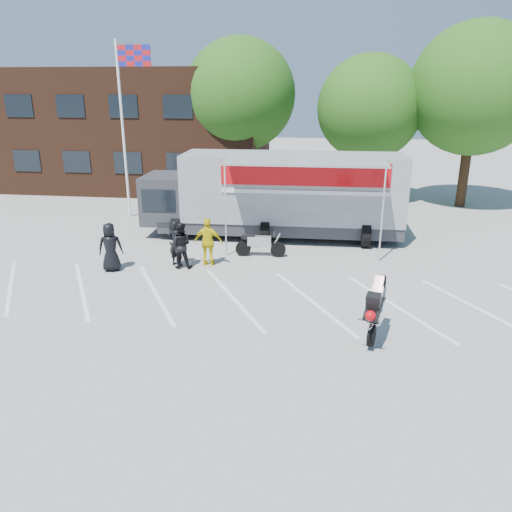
% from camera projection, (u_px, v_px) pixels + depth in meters
% --- Properties ---
extents(ground, '(100.00, 100.00, 0.00)m').
position_uv_depth(ground, '(219.00, 311.00, 14.12)').
color(ground, '#9A9A95').
rests_on(ground, ground).
extents(parking_bay_lines, '(18.09, 13.33, 0.01)m').
position_uv_depth(parking_bay_lines, '(226.00, 297.00, 15.05)').
color(parking_bay_lines, white).
rests_on(parking_bay_lines, ground).
extents(office_building, '(18.00, 8.00, 7.00)m').
position_uv_depth(office_building, '(119.00, 129.00, 31.13)').
color(office_building, '#432415').
rests_on(office_building, ground).
extents(flagpole, '(1.61, 0.12, 8.00)m').
position_uv_depth(flagpole, '(127.00, 109.00, 22.65)').
color(flagpole, white).
rests_on(flagpole, ground).
extents(tree_left, '(6.12, 6.12, 8.64)m').
position_uv_depth(tree_left, '(240.00, 95.00, 27.57)').
color(tree_left, '#382314').
rests_on(tree_left, ground).
extents(tree_mid, '(5.44, 5.44, 7.68)m').
position_uv_depth(tree_mid, '(370.00, 108.00, 25.95)').
color(tree_mid, '#382314').
rests_on(tree_mid, ground).
extents(tree_right, '(6.46, 6.46, 9.12)m').
position_uv_depth(tree_right, '(475.00, 89.00, 24.54)').
color(tree_right, '#382314').
rests_on(tree_right, ground).
extents(transporter_truck, '(10.95, 5.41, 3.46)m').
position_uv_depth(transporter_truck, '(280.00, 236.00, 21.11)').
color(transporter_truck, '#999BA2').
rests_on(transporter_truck, ground).
extents(parked_motorcycle, '(1.94, 0.72, 1.00)m').
position_uv_depth(parked_motorcycle, '(261.00, 256.00, 18.65)').
color(parked_motorcycle, '#B5B5BA').
rests_on(parked_motorcycle, ground).
extents(stunt_bike_rider, '(1.12, 1.68, 1.82)m').
position_uv_depth(stunt_bike_rider, '(375.00, 337.00, 12.66)').
color(stunt_bike_rider, black).
rests_on(stunt_bike_rider, ground).
extents(spectator_leather_a, '(0.94, 0.76, 1.68)m').
position_uv_depth(spectator_leather_a, '(110.00, 247.00, 16.97)').
color(spectator_leather_a, black).
rests_on(spectator_leather_a, ground).
extents(spectator_leather_b, '(0.68, 0.54, 1.63)m').
position_uv_depth(spectator_leather_b, '(176.00, 243.00, 17.47)').
color(spectator_leather_b, black).
rests_on(spectator_leather_b, ground).
extents(spectator_leather_c, '(0.85, 0.70, 1.63)m').
position_uv_depth(spectator_leather_c, '(180.00, 245.00, 17.24)').
color(spectator_leather_c, black).
rests_on(spectator_leather_c, ground).
extents(spectator_hivis, '(1.01, 0.42, 1.71)m').
position_uv_depth(spectator_hivis, '(208.00, 242.00, 17.46)').
color(spectator_hivis, yellow).
rests_on(spectator_hivis, ground).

